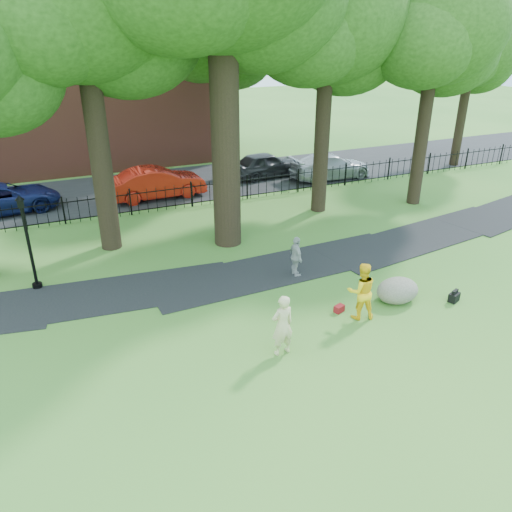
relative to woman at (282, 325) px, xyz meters
name	(u,v)px	position (x,y,z in m)	size (l,w,h in m)	color
ground	(312,326)	(1.43, 0.83, -0.90)	(120.00, 120.00, 0.00)	#326B25
footpath	(283,268)	(2.43, 4.73, -0.90)	(36.00, 2.60, 0.03)	black
street	(171,185)	(1.43, 16.83, -0.90)	(80.00, 7.00, 0.02)	black
iron_fence	(192,195)	(1.43, 12.83, -0.30)	(44.00, 0.04, 1.20)	black
brick_building	(67,65)	(-2.57, 24.83, 5.10)	(18.00, 8.00, 12.00)	brown
tree_row	(222,28)	(1.95, 9.24, 7.26)	(26.82, 7.96, 12.42)	black
woman	(282,325)	(0.00, 0.00, 0.00)	(0.65, 0.43, 1.79)	#C4BA87
man	(361,291)	(3.03, 0.70, 0.02)	(0.89, 0.69, 1.83)	yellow
pedestrian	(296,257)	(2.55, 3.99, -0.14)	(0.89, 0.37, 1.51)	#98989C
boulder	(398,289)	(4.75, 1.07, -0.48)	(1.44, 1.09, 0.84)	#636052
lamppost	(29,244)	(-5.99, 6.78, 0.74)	(0.33, 0.33, 3.33)	black
backpack	(454,297)	(6.43, 0.25, -0.75)	(0.39, 0.25, 0.30)	black
red_bag	(339,309)	(2.63, 1.22, -0.78)	(0.33, 0.21, 0.22)	maroon
red_sedan	(157,183)	(0.24, 14.91, -0.09)	(1.71, 4.90, 1.61)	#AC190D
navy_van	(4,198)	(-7.02, 15.68, -0.20)	(2.32, 5.03, 1.40)	#0D1441
grey_car	(266,165)	(7.10, 16.26, -0.15)	(1.76, 4.38, 1.49)	black
silver_car	(330,166)	(10.43, 14.44, -0.18)	(2.01, 4.95, 1.44)	#9C9EA5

